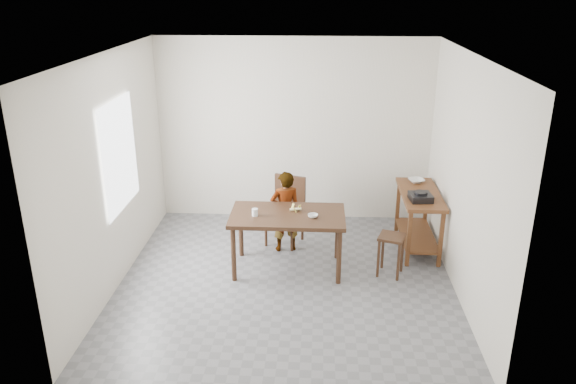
# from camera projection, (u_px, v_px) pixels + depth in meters

# --- Properties ---
(floor) EXTENTS (4.00, 4.00, 0.04)m
(floor) POSITION_uv_depth(u_px,v_px,m) (286.00, 282.00, 6.84)
(floor) COLOR slate
(floor) RESTS_ON ground
(ceiling) EXTENTS (4.00, 4.00, 0.04)m
(ceiling) POSITION_uv_depth(u_px,v_px,m) (286.00, 52.00, 5.87)
(ceiling) COLOR white
(ceiling) RESTS_ON wall_back
(wall_back) EXTENTS (4.00, 0.04, 2.70)m
(wall_back) POSITION_uv_depth(u_px,v_px,m) (294.00, 131.00, 8.24)
(wall_back) COLOR silver
(wall_back) RESTS_ON ground
(wall_front) EXTENTS (4.00, 0.04, 2.70)m
(wall_front) POSITION_uv_depth(u_px,v_px,m) (271.00, 259.00, 4.47)
(wall_front) COLOR silver
(wall_front) RESTS_ON ground
(wall_left) EXTENTS (0.04, 4.00, 2.70)m
(wall_left) POSITION_uv_depth(u_px,v_px,m) (111.00, 173.00, 6.46)
(wall_left) COLOR silver
(wall_left) RESTS_ON ground
(wall_right) EXTENTS (0.04, 4.00, 2.70)m
(wall_right) POSITION_uv_depth(u_px,v_px,m) (467.00, 179.00, 6.25)
(wall_right) COLOR silver
(wall_right) RESTS_ON ground
(window_pane) EXTENTS (0.02, 1.10, 1.30)m
(window_pane) POSITION_uv_depth(u_px,v_px,m) (120.00, 155.00, 6.59)
(window_pane) COLOR white
(window_pane) RESTS_ON wall_left
(dining_table) EXTENTS (1.40, 0.80, 0.75)m
(dining_table) POSITION_uv_depth(u_px,v_px,m) (288.00, 242.00, 6.98)
(dining_table) COLOR #392214
(dining_table) RESTS_ON floor
(prep_counter) EXTENTS (0.50, 1.20, 0.80)m
(prep_counter) POSITION_uv_depth(u_px,v_px,m) (418.00, 220.00, 7.54)
(prep_counter) COLOR #573119
(prep_counter) RESTS_ON floor
(child) EXTENTS (0.47, 0.38, 1.11)m
(child) POSITION_uv_depth(u_px,v_px,m) (285.00, 211.00, 7.42)
(child) COLOR silver
(child) RESTS_ON floor
(dining_chair) EXTENTS (0.57, 0.57, 0.92)m
(dining_chair) POSITION_uv_depth(u_px,v_px,m) (284.00, 212.00, 7.65)
(dining_chair) COLOR #392214
(dining_chair) RESTS_ON floor
(stool) EXTENTS (0.38, 0.38, 0.52)m
(stool) POSITION_uv_depth(u_px,v_px,m) (390.00, 255.00, 6.89)
(stool) COLOR #392214
(stool) RESTS_ON floor
(glass_tumbler) EXTENTS (0.09, 0.09, 0.09)m
(glass_tumbler) POSITION_uv_depth(u_px,v_px,m) (255.00, 212.00, 6.78)
(glass_tumbler) COLOR white
(glass_tumbler) RESTS_ON dining_table
(small_bowl) EXTENTS (0.14, 0.14, 0.04)m
(small_bowl) POSITION_uv_depth(u_px,v_px,m) (313.00, 216.00, 6.75)
(small_bowl) COLOR silver
(small_bowl) RESTS_ON dining_table
(banana) EXTENTS (0.17, 0.13, 0.06)m
(banana) POSITION_uv_depth(u_px,v_px,m) (296.00, 209.00, 6.93)
(banana) COLOR #D9B453
(banana) RESTS_ON dining_table
(serving_bowl) EXTENTS (0.27, 0.27, 0.05)m
(serving_bowl) POSITION_uv_depth(u_px,v_px,m) (416.00, 181.00, 7.75)
(serving_bowl) COLOR silver
(serving_bowl) RESTS_ON prep_counter
(gas_burner) EXTENTS (0.30, 0.30, 0.09)m
(gas_burner) POSITION_uv_depth(u_px,v_px,m) (421.00, 197.00, 7.12)
(gas_burner) COLOR black
(gas_burner) RESTS_ON prep_counter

